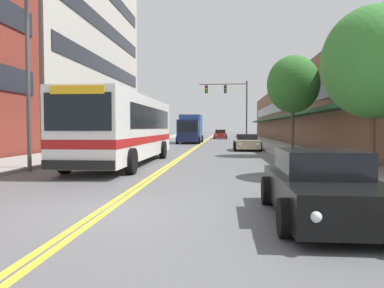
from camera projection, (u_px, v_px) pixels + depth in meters
The scene contains 18 objects.
ground_plane at pixel (203, 142), 44.85m from camera, with size 240.00×240.00×0.00m, color #565659.
sidewalk_left at pixel (143, 141), 45.48m from camera, with size 3.55×106.00×0.17m.
sidewalk_right at pixel (264, 142), 44.22m from camera, with size 3.55×106.00×0.17m.
centre_line at pixel (203, 142), 44.85m from camera, with size 0.34×106.00×0.01m.
office_tower_left at pixel (49, 30), 37.98m from camera, with size 12.08×26.37×23.40m.
storefront_row_right at pixel (317, 112), 43.55m from camera, with size 9.10×68.00×7.13m.
city_bus at pixel (126, 127), 18.32m from camera, with size 2.89×11.99×3.21m.
car_slate_blue_parked_left_mid at pixel (153, 140), 35.82m from camera, with size 2.01×4.76×1.14m.
car_navy_parked_left_far at pixel (136, 142), 29.79m from camera, with size 1.97×4.73×1.31m.
car_black_parked_right_foreground at pixel (321, 187), 7.25m from camera, with size 2.01×4.35×1.33m.
car_champagne_parked_right_mid at pixel (247, 143), 29.22m from camera, with size 2.05×4.43×1.26m.
car_red_moving_lead at pixel (220, 135), 59.11m from camera, with size 2.10×4.38×1.45m.
box_truck at pixel (190, 129), 42.86m from camera, with size 2.62×7.18×3.22m.
traffic_signal_mast at pixel (231, 99), 44.73m from camera, with size 5.76×0.38×7.32m.
street_lamp_left_near at pixel (36, 58), 14.89m from camera, with size 2.47×0.28×7.57m.
street_tree_right_near at pixel (374, 62), 13.08m from camera, with size 3.58×3.58×5.86m.
street_tree_right_mid at pixel (293, 84), 23.03m from camera, with size 3.21×3.21×6.03m.
fire_hydrant at pixel (312, 158), 14.53m from camera, with size 0.30×0.22×0.81m.
Camera 1 is at (2.55, -7.77, 1.77)m, focal length 35.00 mm.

